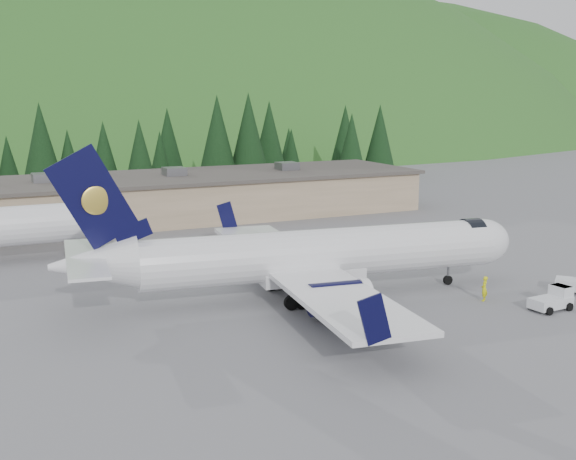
# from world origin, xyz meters

# --- Properties ---
(ground) EXTENTS (600.00, 600.00, 0.00)m
(ground) POSITION_xyz_m (0.00, 0.00, 0.00)
(ground) COLOR slate
(airliner) EXTENTS (35.41, 33.33, 11.75)m
(airliner) POSITION_xyz_m (-1.03, 0.13, 3.13)
(airliner) COLOR white
(airliner) RESTS_ON ground
(baggage_tug_a) EXTENTS (3.17, 2.06, 1.63)m
(baggage_tug_a) POSITION_xyz_m (13.10, -9.89, 0.73)
(baggage_tug_a) COLOR silver
(baggage_tug_a) RESTS_ON ground
(terminal_building) EXTENTS (71.00, 17.00, 6.10)m
(terminal_building) POSITION_xyz_m (-5.01, 38.00, 2.62)
(terminal_building) COLOR #968062
(terminal_building) RESTS_ON ground
(ramp_worker) EXTENTS (0.80, 0.77, 1.84)m
(ramp_worker) POSITION_xyz_m (10.11, -6.15, 0.92)
(ramp_worker) COLOR #D8DC0D
(ramp_worker) RESTS_ON ground
(tree_line) EXTENTS (111.73, 18.89, 13.72)m
(tree_line) POSITION_xyz_m (-7.38, 60.32, 7.20)
(tree_line) COLOR black
(tree_line) RESTS_ON ground
(hills) EXTENTS (614.00, 330.00, 300.00)m
(hills) POSITION_xyz_m (53.34, 207.38, -82.80)
(hills) COLOR #1E4F18
(hills) RESTS_ON ground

